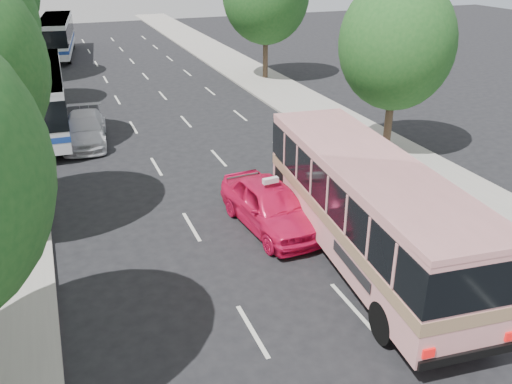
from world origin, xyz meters
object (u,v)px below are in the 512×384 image
pink_bus (368,200)px  white_pickup (84,129)px  pink_taxi (270,205)px  tour_coach_rear (56,33)px  tour_coach_front (40,94)px

pink_bus → white_pickup: bearing=121.6°
pink_taxi → white_pickup: bearing=109.1°
pink_bus → tour_coach_rear: (-7.01, 38.61, -0.15)m
white_pickup → pink_taxi: bearing=-59.2°
tour_coach_front → white_pickup: bearing=-55.5°
white_pickup → tour_coach_front: 3.54m
pink_bus → tour_coach_rear: 39.24m
pink_bus → white_pickup: pink_bus is taller
pink_taxi → tour_coach_rear: size_ratio=0.45×
tour_coach_front → tour_coach_rear: (1.80, 21.45, -0.05)m
pink_bus → pink_taxi: pink_bus is taller
pink_bus → tour_coach_front: size_ratio=0.97×
pink_bus → white_pickup: size_ratio=2.15×
pink_taxi → tour_coach_rear: 35.93m
pink_taxi → tour_coach_front: tour_coach_front is taller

